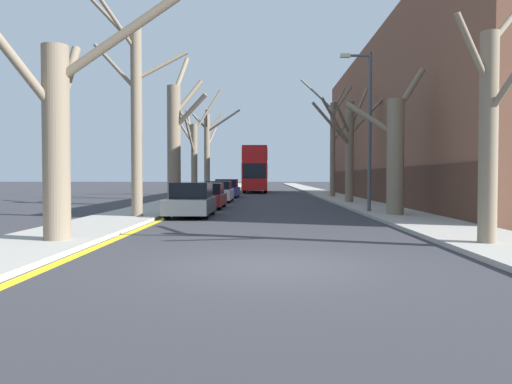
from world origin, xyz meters
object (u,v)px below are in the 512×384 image
(street_tree_right_2, at_px, (349,144))
(lamp_post, at_px, (367,123))
(street_tree_right_1, at_px, (395,151))
(double_decker_bus, at_px, (256,167))
(street_tree_left_0, at_px, (57,128))
(street_tree_right_0, at_px, (492,124))
(street_tree_left_3, at_px, (193,151))
(street_tree_left_4, at_px, (208,149))
(parked_car_3, at_px, (227,189))
(street_tree_left_1, at_px, (134,110))
(parked_car_1, at_px, (207,196))
(parked_car_0, at_px, (191,201))
(street_tree_left_2, at_px, (176,139))
(parked_car_2, at_px, (219,192))
(street_tree_right_3, at_px, (333,144))

(street_tree_right_2, bearing_deg, lamp_post, -93.99)
(street_tree_right_1, xyz_separation_m, double_decker_bus, (-6.27, 32.65, -0.06))
(street_tree_left_0, relative_size, street_tree_right_1, 1.00)
(street_tree_right_0, xyz_separation_m, lamp_post, (-0.70, 10.60, 1.15))
(street_tree_left_0, xyz_separation_m, street_tree_left_3, (-0.14, 23.83, 0.64))
(street_tree_left_4, height_order, parked_car_3, street_tree_left_4)
(street_tree_left_0, height_order, street_tree_left_1, street_tree_left_1)
(street_tree_left_4, relative_size, street_tree_right_0, 1.11)
(street_tree_right_0, height_order, double_decker_bus, street_tree_right_0)
(street_tree_left_0, relative_size, parked_car_1, 1.44)
(street_tree_left_3, xyz_separation_m, street_tree_left_4, (0.17, 7.76, 0.55))
(street_tree_left_1, height_order, parked_car_0, street_tree_left_1)
(street_tree_left_3, bearing_deg, street_tree_left_2, -89.12)
(parked_car_2, bearing_deg, parked_car_1, -90.00)
(street_tree_left_1, bearing_deg, street_tree_right_2, 46.90)
(street_tree_right_3, bearing_deg, street_tree_right_0, -90.14)
(street_tree_left_1, xyz_separation_m, street_tree_right_1, (10.37, 0.95, -1.56))
(street_tree_right_1, bearing_deg, parked_car_0, 179.48)
(street_tree_right_0, distance_m, parked_car_3, 29.20)
(parked_car_0, relative_size, parked_car_3, 0.86)
(parked_car_0, xyz_separation_m, parked_car_1, (-0.00, 5.62, -0.03))
(parked_car_0, bearing_deg, street_tree_right_3, 65.97)
(parked_car_2, xyz_separation_m, parked_car_3, (-0.00, 6.96, 0.03))
(street_tree_left_0, distance_m, street_tree_left_2, 16.09)
(street_tree_right_3, bearing_deg, street_tree_right_1, -90.06)
(street_tree_left_2, distance_m, parked_car_1, 4.22)
(street_tree_right_1, distance_m, street_tree_right_2, 9.98)
(street_tree_right_1, bearing_deg, street_tree_left_0, -140.76)
(street_tree_left_4, height_order, parked_car_0, street_tree_left_4)
(street_tree_right_1, distance_m, lamp_post, 2.40)
(street_tree_left_1, distance_m, parked_car_1, 7.84)
(street_tree_right_0, distance_m, parked_car_0, 12.30)
(street_tree_left_4, height_order, parked_car_2, street_tree_left_4)
(street_tree_left_3, bearing_deg, street_tree_left_4, 88.72)
(double_decker_bus, bearing_deg, street_tree_left_3, -103.58)
(street_tree_right_1, height_order, double_decker_bus, street_tree_right_1)
(street_tree_left_1, xyz_separation_m, street_tree_left_2, (0.06, 8.61, -0.46))
(street_tree_left_3, height_order, street_tree_left_4, street_tree_left_3)
(street_tree_left_1, xyz_separation_m, street_tree_right_2, (10.18, 10.88, -0.63))
(street_tree_left_0, bearing_deg, street_tree_right_1, 39.24)
(street_tree_right_3, relative_size, parked_car_1, 2.23)
(street_tree_left_3, bearing_deg, street_tree_right_2, -28.22)
(parked_car_2, bearing_deg, street_tree_left_4, 100.02)
(double_decker_bus, relative_size, parked_car_3, 2.61)
(street_tree_right_0, height_order, parked_car_0, street_tree_right_0)
(street_tree_right_1, xyz_separation_m, parked_car_0, (-8.32, 0.08, -2.03))
(lamp_post, bearing_deg, street_tree_right_0, -86.20)
(street_tree_right_2, bearing_deg, parked_car_3, 131.37)
(street_tree_left_1, height_order, street_tree_right_3, street_tree_right_3)
(street_tree_right_1, bearing_deg, street_tree_left_3, 124.06)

